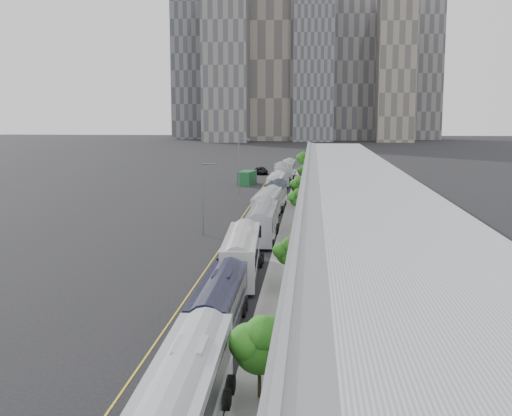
# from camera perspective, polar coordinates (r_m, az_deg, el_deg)

# --- Properties ---
(sidewalk) EXTENTS (10.00, 170.00, 0.12)m
(sidewalk) POSITION_cam_1_polar(r_m,az_deg,el_deg) (76.00, 5.79, -2.11)
(sidewalk) COLOR gray
(sidewalk) RESTS_ON ground
(lane_line) EXTENTS (0.12, 160.00, 0.02)m
(lane_line) POSITION_cam_1_polar(r_m,az_deg,el_deg) (76.58, -2.09, -2.03)
(lane_line) COLOR gold
(lane_line) RESTS_ON ground
(depot) EXTENTS (12.45, 160.40, 7.20)m
(depot) POSITION_cam_1_polar(r_m,az_deg,el_deg) (75.62, 8.86, 0.43)
(depot) COLOR gray
(depot) RESTS_ON ground
(skyline) EXTENTS (145.00, 64.00, 120.00)m
(skyline) POSITION_cam_1_polar(r_m,az_deg,el_deg) (346.06, 3.33, 14.50)
(skyline) COLOR slate
(skyline) RESTS_ON ground
(bus_0) EXTENTS (3.05, 13.56, 3.95)m
(bus_0) POSITION_cam_1_polar(r_m,az_deg,el_deg) (28.09, -6.43, -17.34)
(bus_0) COLOR #A2A4AB
(bus_0) RESTS_ON ground
(bus_1) EXTENTS (2.71, 12.04, 3.52)m
(bus_1) POSITION_cam_1_polar(r_m,az_deg,el_deg) (41.40, -3.26, -8.99)
(bus_1) COLOR black
(bus_1) RESTS_ON ground
(bus_2) EXTENTS (3.46, 13.61, 3.94)m
(bus_2) POSITION_cam_1_polar(r_m,az_deg,el_deg) (54.79, -1.28, -4.46)
(bus_2) COLOR silver
(bus_2) RESTS_ON ground
(bus_3) EXTENTS (2.97, 13.39, 3.91)m
(bus_3) POSITION_cam_1_polar(r_m,az_deg,el_deg) (70.80, 0.64, -1.53)
(bus_3) COLOR gray
(bus_3) RESTS_ON ground
(bus_4) EXTENTS (3.25, 13.48, 3.91)m
(bus_4) POSITION_cam_1_polar(r_m,az_deg,el_deg) (84.15, 1.03, 0.05)
(bus_4) COLOR #ACADB7
(bus_4) RESTS_ON ground
(bus_5) EXTENTS (3.02, 12.84, 3.73)m
(bus_5) POSITION_cam_1_polar(r_m,az_deg,el_deg) (94.93, 1.71, 0.95)
(bus_5) COLOR black
(bus_5) RESTS_ON ground
(bus_6) EXTENTS (2.73, 12.17, 3.55)m
(bus_6) POSITION_cam_1_polar(r_m,az_deg,el_deg) (111.90, 1.80, 2.04)
(bus_6) COLOR silver
(bus_6) RESTS_ON ground
(bus_7) EXTENTS (3.58, 14.17, 4.10)m
(bus_7) POSITION_cam_1_polar(r_m,az_deg,el_deg) (125.79, 2.28, 2.85)
(bus_7) COLOR gray
(bus_7) RESTS_ON ground
(bus_8) EXTENTS (2.96, 13.36, 3.89)m
(bus_8) POSITION_cam_1_polar(r_m,az_deg,el_deg) (140.29, 2.86, 3.38)
(bus_8) COLOR #ADB1B8
(bus_8) RESTS_ON ground
(tree_0) EXTENTS (2.56, 2.56, 4.29)m
(tree_0) POSITION_cam_1_polar(r_m,az_deg,el_deg) (31.55, 0.31, -11.70)
(tree_0) COLOR black
(tree_0) RESTS_ON ground
(tree_1) EXTENTS (1.72, 1.72, 3.76)m
(tree_1) POSITION_cam_1_polar(r_m,az_deg,el_deg) (51.63, 2.76, -3.88)
(tree_1) COLOR black
(tree_1) RESTS_ON ground
(tree_2) EXTENTS (1.57, 1.57, 4.52)m
(tree_2) POSITION_cam_1_polar(r_m,az_deg,el_deg) (77.74, 3.61, 0.86)
(tree_2) COLOR black
(tree_2) RESTS_ON ground
(tree_3) EXTENTS (2.11, 2.11, 4.18)m
(tree_3) POSITION_cam_1_polar(r_m,az_deg,el_deg) (98.17, 3.76, 2.09)
(tree_3) COLOR black
(tree_3) RESTS_ON ground
(tree_4) EXTENTS (1.60, 1.60, 3.72)m
(tree_4) POSITION_cam_1_polar(r_m,az_deg,el_deg) (123.86, 4.15, 3.28)
(tree_4) COLOR black
(tree_4) RESTS_ON ground
(tree_5) EXTENTS (2.51, 2.51, 4.99)m
(tree_5) POSITION_cam_1_polar(r_m,az_deg,el_deg) (150.44, 4.15, 4.50)
(tree_5) COLOR black
(tree_5) RESTS_ON ground
(street_lamp_near) EXTENTS (2.04, 0.22, 8.27)m
(street_lamp_near) POSITION_cam_1_polar(r_m,az_deg,el_deg) (73.50, -4.62, 1.30)
(street_lamp_near) COLOR #59595E
(street_lamp_near) RESTS_ON ground
(street_lamp_far) EXTENTS (2.04, 0.22, 9.68)m
(street_lamp_far) POSITION_cam_1_polar(r_m,az_deg,el_deg) (110.84, -1.44, 4.08)
(street_lamp_far) COLOR #59595E
(street_lamp_far) RESTS_ON ground
(shipping_container) EXTENTS (3.45, 6.21, 2.66)m
(shipping_container) POSITION_cam_1_polar(r_m,az_deg,el_deg) (126.62, -0.80, 2.71)
(shipping_container) COLOR #174B27
(shipping_container) RESTS_ON ground
(suv) EXTENTS (3.74, 6.34, 1.65)m
(suv) POSITION_cam_1_polar(r_m,az_deg,el_deg) (148.26, 0.45, 3.34)
(suv) COLOR black
(suv) RESTS_ON ground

